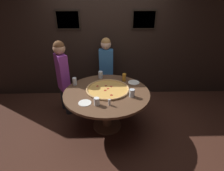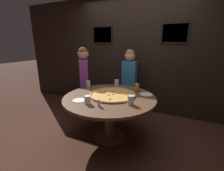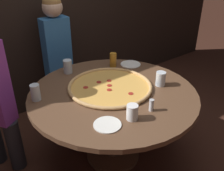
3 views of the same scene
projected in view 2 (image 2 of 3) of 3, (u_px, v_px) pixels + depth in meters
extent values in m
plane|color=#422319|center=(110.00, 137.00, 2.59)|extent=(24.00, 24.00, 0.00)
cube|color=black|center=(135.00, 55.00, 3.40)|extent=(6.40, 0.06, 2.60)
cube|color=black|center=(103.00, 35.00, 3.56)|extent=(0.52, 0.02, 0.40)
cube|color=slate|center=(102.00, 35.00, 3.56)|extent=(0.46, 0.01, 0.34)
cube|color=black|center=(175.00, 33.00, 2.92)|extent=(0.52, 0.02, 0.40)
cube|color=#936B5B|center=(175.00, 33.00, 2.91)|extent=(0.46, 0.01, 0.34)
cylinder|color=brown|center=(110.00, 98.00, 2.39)|extent=(1.46, 1.46, 0.04)
cylinder|color=brown|center=(110.00, 118.00, 2.49)|extent=(0.16, 0.16, 0.70)
cylinder|color=brown|center=(110.00, 136.00, 2.58)|extent=(0.52, 0.52, 0.04)
cylinder|color=#E5A84C|center=(112.00, 95.00, 2.44)|extent=(0.71, 0.71, 0.01)
torus|color=tan|center=(112.00, 94.00, 2.44)|extent=(0.75, 0.75, 0.03)
cylinder|color=#A8281E|center=(114.00, 92.00, 2.56)|extent=(0.04, 0.04, 0.00)
cylinder|color=#A8281E|center=(118.00, 93.00, 2.49)|extent=(0.04, 0.04, 0.00)
cylinder|color=#A8281E|center=(113.00, 94.00, 2.45)|extent=(0.04, 0.04, 0.00)
cylinder|color=#A8281E|center=(110.00, 99.00, 2.23)|extent=(0.04, 0.04, 0.00)
cylinder|color=#A8281E|center=(106.00, 91.00, 2.61)|extent=(0.04, 0.04, 0.00)
cylinder|color=#A8281E|center=(109.00, 95.00, 2.41)|extent=(0.04, 0.04, 0.00)
cylinder|color=silver|center=(131.00, 100.00, 2.05)|extent=(0.09, 0.09, 0.13)
cylinder|color=silver|center=(117.00, 83.00, 2.92)|extent=(0.09, 0.09, 0.14)
cylinder|color=white|center=(87.00, 100.00, 2.08)|extent=(0.08, 0.08, 0.12)
cylinder|color=silver|center=(88.00, 84.00, 2.85)|extent=(0.08, 0.08, 0.14)
cylinder|color=#BC7A23|center=(137.00, 88.00, 2.60)|extent=(0.07, 0.07, 0.15)
cylinder|color=white|center=(146.00, 94.00, 2.48)|extent=(0.22, 0.22, 0.01)
cylinder|color=white|center=(79.00, 100.00, 2.21)|extent=(0.20, 0.20, 0.01)
cylinder|color=silver|center=(99.00, 103.00, 2.00)|extent=(0.04, 0.04, 0.08)
cylinder|color=#B7B7BC|center=(99.00, 100.00, 1.98)|extent=(0.04, 0.04, 0.01)
cylinder|color=#232328|center=(133.00, 104.00, 3.36)|extent=(0.13, 0.13, 0.50)
cylinder|color=#232328|center=(124.00, 102.00, 3.46)|extent=(0.13, 0.13, 0.50)
cube|color=#3370B2|center=(129.00, 77.00, 3.25)|extent=(0.30, 0.16, 0.70)
sphere|color=beige|center=(130.00, 56.00, 3.12)|extent=(0.22, 0.22, 0.22)
sphere|color=#9E703D|center=(130.00, 54.00, 3.11)|extent=(0.20, 0.20, 0.20)
cylinder|color=#232328|center=(85.00, 106.00, 3.23)|extent=(0.19, 0.19, 0.51)
cylinder|color=#232328|center=(86.00, 102.00, 3.45)|extent=(0.19, 0.19, 0.51)
cube|color=purple|center=(84.00, 77.00, 3.17)|extent=(0.30, 0.35, 0.72)
sphere|color=tan|center=(83.00, 54.00, 3.04)|extent=(0.22, 0.22, 0.22)
sphere|color=brown|center=(83.00, 52.00, 3.03)|extent=(0.20, 0.20, 0.20)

